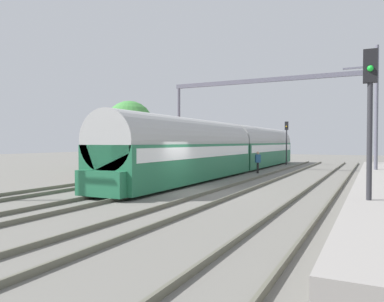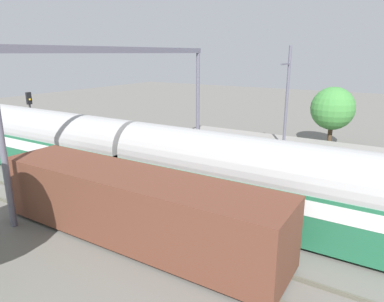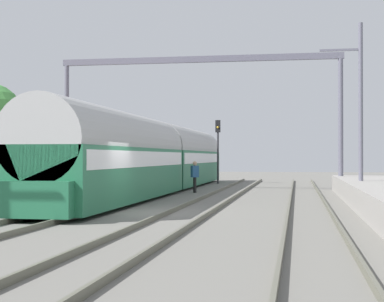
{
  "view_description": "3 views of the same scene",
  "coord_description": "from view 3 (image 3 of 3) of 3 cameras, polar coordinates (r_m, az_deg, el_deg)",
  "views": [
    {
      "loc": [
        8.38,
        -16.49,
        2.48
      ],
      "look_at": [
        -2.03,
        4.66,
        1.91
      ],
      "focal_mm": 34.61,
      "sensor_mm": 36.0,
      "label": 1
    },
    {
      "loc": [
        -16.07,
        -0.18,
        7.52
      ],
      "look_at": [
        1.52,
        10.66,
        1.73
      ],
      "focal_mm": 32.82,
      "sensor_mm": 36.0,
      "label": 2
    },
    {
      "loc": [
        5.7,
        -21.39,
        1.98
      ],
      "look_at": [
        -1.02,
        17.87,
        2.35
      ],
      "focal_mm": 57.81,
      "sensor_mm": 36.0,
      "label": 3
    }
  ],
  "objects": [
    {
      "name": "track_west",
      "position": [
        22.83,
        -10.17,
        -5.31
      ],
      "size": [
        1.51,
        60.0,
        0.16
      ],
      "color": "#5E5D4E",
      "rests_on": "ground"
    },
    {
      "name": "catenary_gantry",
      "position": [
        36.23,
        0.6,
        5.69
      ],
      "size": [
        16.59,
        0.28,
        7.86
      ],
      "color": "slate",
      "rests_on": "ground"
    },
    {
      "name": "person_crossing",
      "position": [
        34.03,
        0.26,
        -2.14
      ],
      "size": [
        0.46,
        0.44,
        1.73
      ],
      "rotation": [
        0.0,
        0.0,
        3.85
      ],
      "color": "black",
      "rests_on": "ground"
    },
    {
      "name": "catenary_pole_east_mid",
      "position": [
        28.72,
        15.2,
        3.81
      ],
      "size": [
        1.9,
        0.2,
        8.0
      ],
      "color": "slate",
      "rests_on": "ground"
    },
    {
      "name": "track_far_east",
      "position": [
        21.48,
        10.78,
        -5.6
      ],
      "size": [
        1.52,
        60.0,
        0.16
      ],
      "color": "#5E5D4E",
      "rests_on": "ground"
    },
    {
      "name": "railway_signal_far",
      "position": [
        45.77,
        2.4,
        0.77
      ],
      "size": [
        0.36,
        0.3,
        4.7
      ],
      "color": "#2D2D33",
      "rests_on": "ground"
    },
    {
      "name": "ground",
      "position": [
        22.23,
        -5.21,
        -5.65
      ],
      "size": [
        120.0,
        120.0,
        0.0
      ],
      "primitive_type": "plane",
      "color": "slate"
    },
    {
      "name": "freight_car",
      "position": [
        32.44,
        -11.62,
        -1.43
      ],
      "size": [
        2.8,
        13.0,
        2.7
      ],
      "color": "brown",
      "rests_on": "ground"
    },
    {
      "name": "track_east",
      "position": [
        21.79,
        -0.02,
        -5.54
      ],
      "size": [
        1.51,
        60.0,
        0.16
      ],
      "color": "#5E5D4E",
      "rests_on": "ground"
    },
    {
      "name": "passenger_train",
      "position": [
        34.5,
        -3.24,
        -0.55
      ],
      "size": [
        2.93,
        32.85,
        3.82
      ],
      "color": "#236B47",
      "rests_on": "ground"
    }
  ]
}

